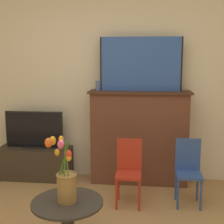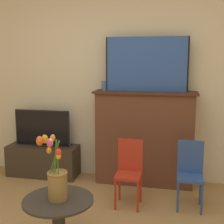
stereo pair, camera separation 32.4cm
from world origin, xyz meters
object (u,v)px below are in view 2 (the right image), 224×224
Objects in this scene: chair_blue at (190,171)px; vase_tulips at (56,179)px; painting at (146,64)px; tv_monitor at (42,129)px; chair_red at (129,169)px.

chair_blue is 1.33× the size of vase_tulips.
painting is 1.31× the size of tv_monitor.
chair_blue is (1.92, -0.53, -0.25)m from tv_monitor.
painting reaches higher than vase_tulips.
chair_red is at bearing -173.32° from chair_blue.
chair_red and chair_blue have the same top height.
vase_tulips reaches higher than chair_blue.
tv_monitor is 1.74m from vase_tulips.
tv_monitor is at bearing 118.16° from vase_tulips.
chair_red is (1.28, -0.61, -0.25)m from tv_monitor.
vase_tulips reaches higher than chair_red.
painting is at bearing 81.13° from chair_red.
chair_blue is at bearing -46.12° from painting.
chair_blue is 1.50m from vase_tulips.
painting is 1.28m from chair_red.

